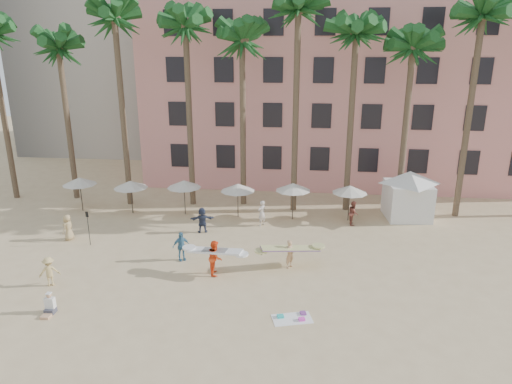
{
  "coord_description": "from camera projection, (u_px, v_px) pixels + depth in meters",
  "views": [
    {
      "loc": [
        3.76,
        -18.7,
        11.81
      ],
      "look_at": [
        1.05,
        6.0,
        4.0
      ],
      "focal_mm": 32.0,
      "sensor_mm": 36.0,
      "label": 1
    }
  ],
  "objects": [
    {
      "name": "seated_man",
      "position": [
        50.0,
        307.0,
        21.22
      ],
      "size": [
        0.45,
        0.79,
        1.02
      ],
      "color": "#3F3F4C",
      "rests_on": "ground"
    },
    {
      "name": "beachgoers",
      "position": [
        192.0,
        230.0,
        28.88
      ],
      "size": [
        19.17,
        11.45,
        1.83
      ],
      "color": "tan",
      "rests_on": "ground"
    },
    {
      "name": "palm_row",
      "position": [
        262.0,
        32.0,
        31.95
      ],
      "size": [
        44.4,
        5.4,
        16.3
      ],
      "color": "brown",
      "rests_on": "ground"
    },
    {
      "name": "paddle",
      "position": [
        88.0,
        224.0,
        28.35
      ],
      "size": [
        0.18,
        0.04,
        2.23
      ],
      "color": "black",
      "rests_on": "ground"
    },
    {
      "name": "cabana",
      "position": [
        408.0,
        190.0,
        32.87
      ],
      "size": [
        4.86,
        4.86,
        3.5
      ],
      "color": "white",
      "rests_on": "ground"
    },
    {
      "name": "carrier_white",
      "position": [
        215.0,
        256.0,
        24.78
      ],
      "size": [
        3.11,
        1.25,
        1.95
      ],
      "color": "#FF4C1A",
      "rests_on": "ground"
    },
    {
      "name": "ground",
      "position": [
        220.0,
        309.0,
        21.67
      ],
      "size": [
        120.0,
        120.0,
        0.0
      ],
      "primitive_type": "plane",
      "color": "#D1B789",
      "rests_on": "ground"
    },
    {
      "name": "umbrella_row",
      "position": [
        210.0,
        185.0,
        33.14
      ],
      "size": [
        22.5,
        2.7,
        2.73
      ],
      "color": "#332B23",
      "rests_on": "ground"
    },
    {
      "name": "beach_towel",
      "position": [
        293.0,
        318.0,
        20.89
      ],
      "size": [
        2.0,
        1.45,
        0.14
      ],
      "color": "white",
      "rests_on": "ground"
    },
    {
      "name": "carrier_yellow",
      "position": [
        290.0,
        252.0,
        25.55
      ],
      "size": [
        3.38,
        1.73,
        1.65
      ],
      "color": "tan",
      "rests_on": "ground"
    },
    {
      "name": "pink_hotel",
      "position": [
        341.0,
        91.0,
        43.2
      ],
      "size": [
        35.0,
        14.0,
        16.0
      ],
      "primitive_type": "cube",
      "color": "#D98984",
      "rests_on": "ground"
    }
  ]
}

